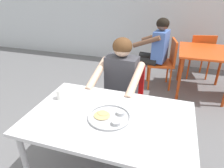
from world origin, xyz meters
name	(u,v)px	position (x,y,z in m)	size (l,w,h in m)	color
table_foreground	(110,124)	(0.06, -0.04, 0.68)	(1.27, 0.83, 0.76)	silver
thali_tray	(109,117)	(0.06, -0.06, 0.77)	(0.33, 0.33, 0.03)	#B7BABF
drinking_cup	(60,94)	(-0.44, 0.08, 0.80)	(0.06, 0.06, 0.09)	white
chair_foreground	(125,93)	(-0.04, 0.82, 0.48)	(0.46, 0.45, 0.83)	red
diner_foreground	(119,84)	(-0.05, 0.60, 0.71)	(0.52, 0.58, 1.19)	black
table_background_red	(205,56)	(0.94, 2.09, 0.65)	(0.79, 0.88, 0.74)	#E04C19
chair_red_left	(165,60)	(0.34, 2.13, 0.50)	(0.51, 0.50, 0.85)	#DC511A
chair_red_far	(199,53)	(0.93, 2.71, 0.49)	(0.53, 0.52, 0.86)	#D34D19
patron_background	(155,47)	(0.15, 2.11, 0.72)	(0.60, 0.56, 1.20)	black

